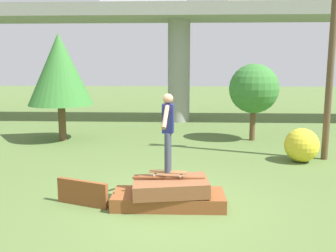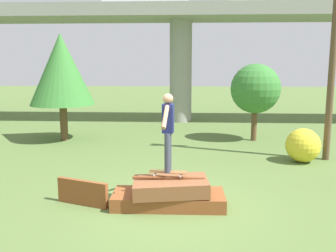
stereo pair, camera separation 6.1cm
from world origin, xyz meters
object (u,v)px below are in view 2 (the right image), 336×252
(skateboard, at_px, (168,172))
(utility_pole, at_px, (335,34))
(skater, at_px, (168,127))
(tree_behind_left, at_px, (61,70))
(bush_yellow_flowering, at_px, (303,145))
(tree_behind_right, at_px, (255,89))

(skateboard, distance_m, utility_pole, 6.86)
(skater, relative_size, tree_behind_left, 0.40)
(utility_pole, distance_m, tree_behind_left, 9.40)
(utility_pole, bearing_deg, skateboard, -139.52)
(skateboard, relative_size, skater, 0.49)
(skateboard, height_order, bush_yellow_flowering, bush_yellow_flowering)
(utility_pole, bearing_deg, skater, -139.52)
(skateboard, xyz_separation_m, tree_behind_right, (2.93, 6.78, 1.27))
(bush_yellow_flowering, bearing_deg, tree_behind_left, 161.28)
(utility_pole, relative_size, bush_yellow_flowering, 7.16)
(skateboard, bearing_deg, utility_pole, 40.48)
(bush_yellow_flowering, bearing_deg, skateboard, -136.58)
(skateboard, height_order, tree_behind_left, tree_behind_left)
(utility_pole, height_order, tree_behind_right, utility_pole)
(utility_pole, height_order, tree_behind_left, utility_pole)
(skater, bearing_deg, tree_behind_left, 124.13)
(skateboard, height_order, skater, skater)
(skateboard, bearing_deg, tree_behind_right, 66.61)
(skater, bearing_deg, utility_pole, 40.48)
(utility_pole, bearing_deg, tree_behind_left, 164.84)
(utility_pole, bearing_deg, bush_yellow_flowering, -157.47)
(skater, distance_m, bush_yellow_flowering, 5.42)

